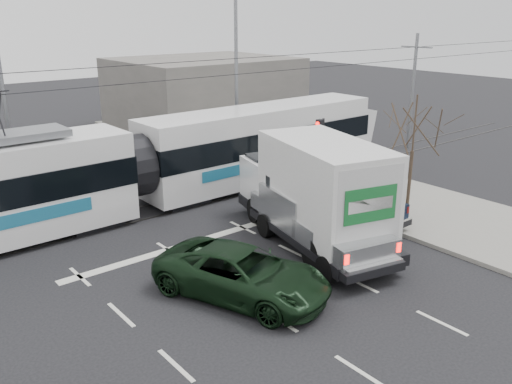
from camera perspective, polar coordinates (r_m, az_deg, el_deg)
ground at (r=16.60m, az=6.81°, el=-11.24°), size 120.00×120.00×0.00m
sidewalk_right at (r=23.34m, az=22.51°, el=-3.37°), size 6.00×60.00×0.15m
rails at (r=23.94m, az=-10.53°, el=-1.85°), size 60.00×1.60×0.03m
building_right at (r=41.09m, az=-5.51°, el=10.39°), size 12.00×10.00×5.00m
bare_tree at (r=22.39m, az=16.33°, el=6.38°), size 2.40×2.40×5.00m
traffic_signal at (r=24.23m, az=6.81°, el=5.32°), size 0.44×0.44×3.60m
street_lamp_near at (r=29.98m, az=-2.38°, el=12.53°), size 2.38×0.25×9.00m
catenary at (r=22.92m, az=-11.09°, el=7.27°), size 60.00×0.20×7.00m
tram at (r=23.32m, az=-12.90°, el=2.53°), size 27.35×3.15×5.58m
silver_pickup at (r=19.56m, az=5.99°, el=-2.62°), size 3.61×6.92×2.39m
box_truck at (r=19.86m, az=6.20°, el=0.04°), size 4.67×8.34×3.95m
navy_pickup at (r=22.39m, az=9.48°, el=-0.62°), size 1.86×4.69×1.97m
green_car at (r=16.37m, az=-1.46°, el=-8.56°), size 4.28×5.95×1.50m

